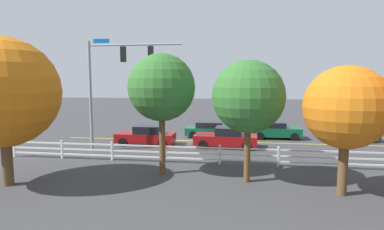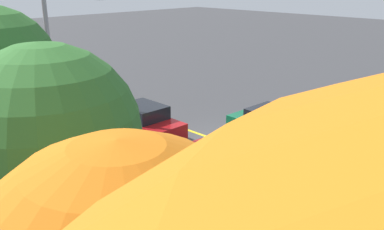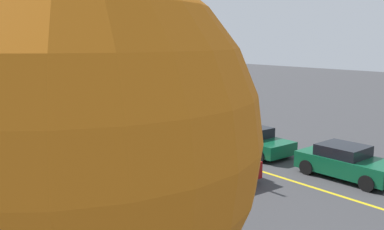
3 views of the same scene
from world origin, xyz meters
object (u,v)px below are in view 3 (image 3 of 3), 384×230
Objects in this scene: tree_0 at (39,101)px; tree_4 at (52,146)px; car_4 at (210,159)px; car_0 at (250,140)px; car_3 at (136,135)px; car_1 at (346,162)px; tree_2 at (80,141)px; tree_3 at (15,75)px.

tree_4 is (-3.90, 1.17, -0.36)m from tree_0.
tree_0 is (-1.21, 7.57, 3.34)m from car_4.
tree_4 reaches higher than car_0.
car_3 is 10.98m from tree_0.
car_1 is at bearing 2.55° from car_0.
tree_0 reaches higher than car_0.
car_4 is (3.95, 4.06, 0.02)m from car_1.
car_3 is 0.65× the size of tree_2.
car_1 is 14.93m from tree_2.
tree_4 reaches higher than car_3.
car_4 is 10.55m from tree_4.
tree_0 is at bearing -104.21° from car_1.
tree_0 is (-7.20, 7.59, 3.34)m from car_3.
car_3 is at bearing -138.71° from car_0.
car_4 is 0.84× the size of tree_4.
tree_0 is at bearing 133.74° from car_3.
tree_4 is (-6.48, 12.66, 3.02)m from car_0.
tree_0 reaches higher than car_3.
tree_0 is 1.06× the size of tree_4.
car_0 is at bearing -139.51° from car_3.
car_4 is (-5.98, 0.03, 0.00)m from car_3.
tree_4 is at bearing -15.40° from tree_2.
tree_2 is at bearing -72.88° from car_1.
tree_4 is at bearing -61.80° from car_0.
car_1 is (-5.32, -0.14, 0.02)m from car_0.
tree_4 is at bearing 123.08° from car_4.
tree_2 is at bearing 164.60° from tree_4.
car_4 is 0.74× the size of tree_3.
tree_3 is (7.01, 10.95, 3.75)m from car_1.
tree_3 is (1.68, 10.81, 3.77)m from car_0.
car_3 is 8.39m from tree_3.
car_1 is 0.70× the size of tree_0.
tree_4 is at bearing 141.98° from car_3.
tree_3 reaches higher than car_3.
tree_2 reaches higher than car_0.
tree_0 is 4.08m from tree_4.
car_0 is 0.66× the size of tree_2.
car_3 reaches higher than car_1.
car_0 is 17.18m from tree_2.
car_0 is at bearing -62.89° from tree_4.
tree_0 reaches higher than car_4.
tree_4 is (3.32, -0.91, -0.86)m from tree_2.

